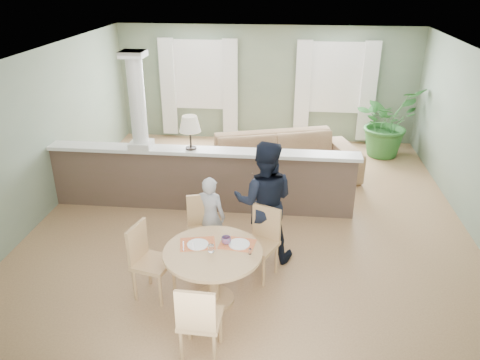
# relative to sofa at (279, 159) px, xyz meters

# --- Properties ---
(ground) EXTENTS (8.00, 8.00, 0.00)m
(ground) POSITION_rel_sofa_xyz_m (-0.39, -1.52, -0.45)
(ground) COLOR tan
(ground) RESTS_ON ground
(room_shell) EXTENTS (7.02, 8.02, 2.71)m
(room_shell) POSITION_rel_sofa_xyz_m (-0.42, -0.89, 1.36)
(room_shell) COLOR gray
(room_shell) RESTS_ON ground
(pony_wall) EXTENTS (5.32, 0.38, 2.70)m
(pony_wall) POSITION_rel_sofa_xyz_m (-1.38, -1.32, 0.25)
(pony_wall) COLOR brown
(pony_wall) RESTS_ON ground
(sofa) EXTENTS (3.32, 2.08, 0.90)m
(sofa) POSITION_rel_sofa_xyz_m (0.00, 0.00, 0.00)
(sofa) COLOR #9C8255
(sofa) RESTS_ON ground
(houseplant) EXTENTS (1.82, 1.81, 1.53)m
(houseplant) POSITION_rel_sofa_xyz_m (2.31, 1.68, 0.31)
(houseplant) COLOR #2A6528
(houseplant) RESTS_ON ground
(dining_table) EXTENTS (1.22, 1.22, 0.83)m
(dining_table) POSITION_rel_sofa_xyz_m (-0.69, -3.75, 0.13)
(dining_table) COLOR tan
(dining_table) RESTS_ON ground
(chair_far_boy) EXTENTS (0.55, 0.55, 0.97)m
(chair_far_boy) POSITION_rel_sofa_xyz_m (-0.99, -2.84, 0.08)
(chair_far_boy) COLOR tan
(chair_far_boy) RESTS_ON ground
(chair_far_man) EXTENTS (0.59, 0.59, 0.98)m
(chair_far_man) POSITION_rel_sofa_xyz_m (-0.13, -3.10, 0.09)
(chair_far_man) COLOR tan
(chair_far_man) RESTS_ON ground
(chair_near) EXTENTS (0.45, 0.45, 0.97)m
(chair_near) POSITION_rel_sofa_xyz_m (-0.69, -4.74, 0.09)
(chair_near) COLOR tan
(chair_near) RESTS_ON ground
(chair_side) EXTENTS (0.54, 0.54, 0.99)m
(chair_side) POSITION_rel_sofa_xyz_m (-1.54, -3.71, 0.09)
(chair_side) COLOR tan
(chair_side) RESTS_ON ground
(child_person) EXTENTS (0.49, 0.36, 1.23)m
(child_person) POSITION_rel_sofa_xyz_m (-0.90, -2.70, 0.16)
(child_person) COLOR #ABAAB0
(child_person) RESTS_ON ground
(man_person) EXTENTS (0.88, 0.69, 1.79)m
(man_person) POSITION_rel_sofa_xyz_m (-0.14, -2.69, 0.44)
(man_person) COLOR black
(man_person) RESTS_ON ground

